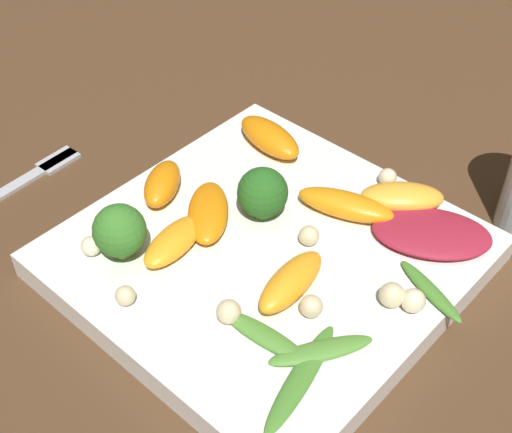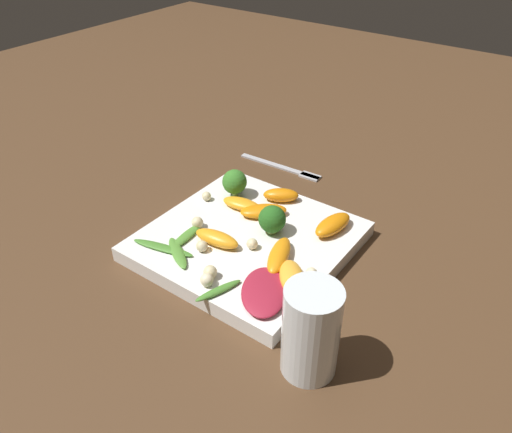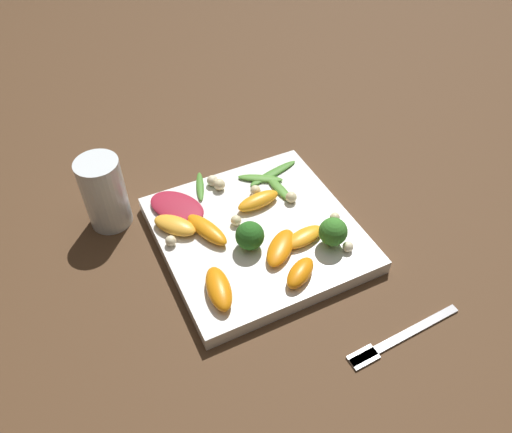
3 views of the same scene
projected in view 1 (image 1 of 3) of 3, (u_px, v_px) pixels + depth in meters
ground_plane at (267, 267)px, 0.56m from camera, size 2.40×2.40×0.00m
plate at (267, 256)px, 0.56m from camera, size 0.28×0.28×0.02m
fork at (16, 184)px, 0.63m from camera, size 0.02×0.17×0.01m
radicchio_leaf_0 at (432, 233)px, 0.55m from camera, size 0.11×0.10×0.01m
orange_segment_0 at (402, 197)px, 0.57m from camera, size 0.07×0.07×0.02m
orange_segment_1 at (162, 184)px, 0.59m from camera, size 0.05×0.06×0.02m
orange_segment_2 at (174, 241)px, 0.54m from camera, size 0.04×0.07×0.02m
orange_segment_3 at (346, 205)px, 0.57m from camera, size 0.08×0.05×0.02m
orange_segment_4 at (270, 137)px, 0.63m from camera, size 0.08×0.04×0.02m
orange_segment_5 at (291, 282)px, 0.51m from camera, size 0.03×0.07×0.02m
orange_segment_6 at (208, 212)px, 0.56m from camera, size 0.07×0.07×0.02m
broccoli_floret_0 at (120, 231)px, 0.52m from camera, size 0.04×0.04×0.05m
broccoli_floret_1 at (263, 193)px, 0.56m from camera, size 0.04×0.04×0.04m
arugula_sprig_0 at (265, 336)px, 0.48m from camera, size 0.07×0.02×0.01m
arugula_sprig_1 at (321, 351)px, 0.47m from camera, size 0.05×0.07×0.01m
arugula_sprig_2 at (301, 378)px, 0.46m from camera, size 0.04×0.10×0.01m
arugula_sprig_3 at (430, 291)px, 0.51m from camera, size 0.07×0.03×0.01m
macadamia_nut_0 at (392, 295)px, 0.50m from camera, size 0.02×0.02×0.02m
macadamia_nut_1 at (309, 236)px, 0.54m from camera, size 0.02×0.02×0.02m
macadamia_nut_2 at (125, 296)px, 0.50m from camera, size 0.01×0.01×0.01m
macadamia_nut_3 at (229, 312)px, 0.49m from camera, size 0.02×0.02×0.02m
macadamia_nut_4 at (91, 246)px, 0.54m from camera, size 0.02×0.02×0.02m
macadamia_nut_5 at (413, 301)px, 0.50m from camera, size 0.02×0.02×0.02m
macadamia_nut_6 at (311, 306)px, 0.49m from camera, size 0.02×0.02×0.02m
macadamia_nut_7 at (388, 177)px, 0.60m from camera, size 0.02×0.02×0.02m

